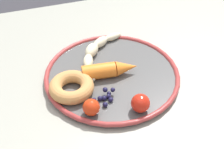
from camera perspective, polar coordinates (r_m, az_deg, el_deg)
The scene contains 8 objects.
dining_table at distance 0.93m, azimuth 1.27°, elevation -3.46°, with size 1.08×0.73×0.77m.
plate at distance 0.82m, azimuth 0.00°, elevation -0.15°, with size 0.33×0.33×0.02m.
banana at distance 0.87m, azimuth -2.83°, elevation 3.93°, with size 0.14×0.18×0.03m.
carrot_orange at distance 0.80m, azimuth -0.40°, elevation 0.82°, with size 0.14×0.05×0.04m.
donut at distance 0.77m, azimuth -7.00°, elevation -2.15°, with size 0.10×0.10×0.03m, color #C48649.
blueberry_pile at distance 0.75m, azimuth -1.13°, elevation -3.87°, with size 0.06×0.05×0.02m.
tomato_near at distance 0.71m, azimuth -3.59°, elevation -5.67°, with size 0.04×0.04×0.04m, color red.
tomato_mid at distance 0.72m, azimuth 4.92°, elevation -4.95°, with size 0.04×0.04×0.04m, color red.
Camera 1 is at (-0.23, -0.63, 1.32)m, focal length 53.08 mm.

